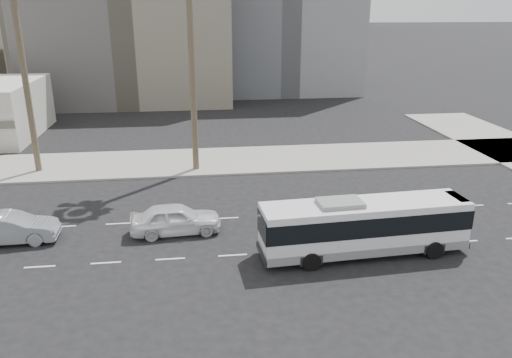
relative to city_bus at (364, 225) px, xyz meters
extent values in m
plane|color=black|center=(-3.33, 0.59, -1.52)|extent=(700.00, 700.00, 0.00)
cube|color=gray|center=(-3.33, 16.09, -1.44)|extent=(120.00, 7.00, 0.15)
cube|color=#5D5A54|center=(-15.33, 45.59, 7.48)|extent=(24.00, 18.00, 18.00)
cube|color=silver|center=(0.00, 0.00, 0.03)|extent=(10.11, 2.81, 2.24)
cube|color=black|center=(0.00, 0.00, 0.34)|extent=(10.17, 2.87, 0.95)
cube|color=slate|center=(0.00, 0.00, -0.96)|extent=(10.13, 2.85, 0.43)
cube|color=slate|center=(-1.29, 0.00, 1.24)|extent=(2.15, 1.50, 0.26)
cube|color=#262628|center=(4.73, 0.00, 1.02)|extent=(0.61, 1.58, 0.26)
cylinder|color=black|center=(3.18, -1.10, -1.08)|extent=(0.86, 0.26, 0.86)
cylinder|color=black|center=(3.18, 1.10, -1.08)|extent=(0.86, 0.26, 0.86)
cylinder|color=black|center=(-2.93, -1.10, -1.08)|extent=(0.86, 0.26, 0.86)
cylinder|color=black|center=(-2.93, 1.10, -1.08)|extent=(0.86, 0.26, 0.86)
imported|color=white|center=(-9.10, 3.54, -0.70)|extent=(2.23, 4.88, 1.62)
imported|color=gray|center=(-17.46, 3.48, -0.74)|extent=(1.77, 4.74, 1.55)
cylinder|color=brown|center=(-7.91, 14.12, 6.65)|extent=(0.45, 0.45, 16.34)
cylinder|color=brown|center=(-19.30, 15.14, 5.42)|extent=(0.44, 0.44, 13.86)
camera|label=1|loc=(-7.90, -20.90, 9.96)|focal=34.78mm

